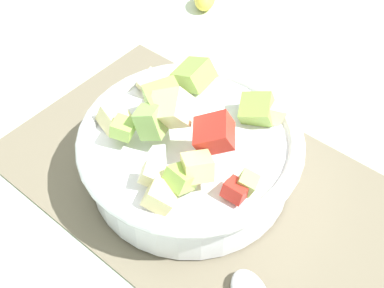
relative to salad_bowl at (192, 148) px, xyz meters
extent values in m
plane|color=silver|center=(0.01, 0.00, -0.05)|extent=(2.40, 2.40, 0.00)
cube|color=#756B56|center=(0.01, 0.00, -0.05)|extent=(0.49, 0.31, 0.01)
cylinder|color=white|center=(0.00, 0.00, -0.01)|extent=(0.24, 0.24, 0.06)
torus|color=white|center=(0.00, 0.00, 0.02)|extent=(0.26, 0.26, 0.02)
cube|color=#9EC656|center=(-0.04, 0.00, 0.06)|extent=(0.05, 0.05, 0.03)
cube|color=#9EC656|center=(0.04, -0.07, 0.04)|extent=(0.03, 0.04, 0.03)
sphere|color=brown|center=(-0.06, 0.02, 0.05)|extent=(0.03, 0.03, 0.02)
cube|color=#E5D684|center=(0.05, -0.05, 0.05)|extent=(0.04, 0.04, 0.03)
cube|color=#93C160|center=(-0.03, -0.04, 0.05)|extent=(0.04, 0.03, 0.04)
cube|color=#8CB74C|center=(0.04, 0.07, 0.03)|extent=(0.05, 0.05, 0.04)
cube|color=red|center=(0.04, -0.01, 0.06)|extent=(0.06, 0.06, 0.05)
cube|color=beige|center=(0.04, -0.09, 0.03)|extent=(0.04, 0.04, 0.03)
cube|color=#9EC656|center=(-0.05, -0.05, 0.04)|extent=(0.03, 0.03, 0.02)
cube|color=beige|center=(-0.09, 0.03, 0.03)|extent=(0.04, 0.04, 0.04)
cube|color=#9EC656|center=(-0.05, 0.07, 0.04)|extent=(0.05, 0.04, 0.05)
cube|color=beige|center=(0.05, 0.08, 0.03)|extent=(0.04, 0.04, 0.03)
cube|color=beige|center=(-0.08, -0.04, 0.03)|extent=(0.04, 0.04, 0.04)
cube|color=#93C160|center=(0.09, -0.02, 0.03)|extent=(0.03, 0.02, 0.03)
cube|color=beige|center=(-0.02, -0.01, 0.06)|extent=(0.06, 0.05, 0.06)
cube|color=red|center=(0.09, -0.04, 0.03)|extent=(0.03, 0.03, 0.02)
cube|color=beige|center=(0.02, -0.08, 0.04)|extent=(0.04, 0.03, 0.03)
camera|label=1|loc=(0.24, -0.29, 0.43)|focal=45.17mm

